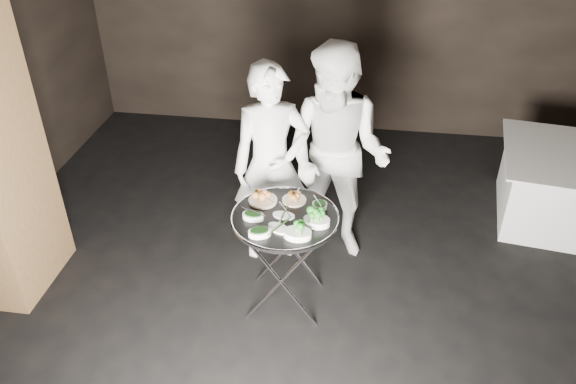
# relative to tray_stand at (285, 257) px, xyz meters

# --- Properties ---
(floor) EXTENTS (6.00, 7.00, 0.05)m
(floor) POSITION_rel_tray_stand_xyz_m (0.22, -0.33, -0.48)
(floor) COLOR black
(floor) RESTS_ON ground
(wall_back) EXTENTS (6.00, 0.05, 3.00)m
(wall_back) POSITION_rel_tray_stand_xyz_m (0.22, 3.19, 1.04)
(wall_back) COLOR black
(wall_back) RESTS_ON floor
(tray_stand) EXTENTS (0.56, 0.47, 0.82)m
(tray_stand) POSITION_rel_tray_stand_xyz_m (0.00, 0.00, 0.00)
(tray_stand) COLOR silver
(tray_stand) RESTS_ON floor
(serving_tray) EXTENTS (0.79, 0.79, 0.04)m
(serving_tray) POSITION_rel_tray_stand_xyz_m (-0.00, 0.00, 0.37)
(serving_tray) COLOR black
(serving_tray) RESTS_ON tray_stand
(potato_plate_a) EXTENTS (0.21, 0.21, 0.08)m
(potato_plate_a) POSITION_rel_tray_stand_xyz_m (-0.19, 0.17, 0.41)
(potato_plate_a) COLOR beige
(potato_plate_a) RESTS_ON serving_tray
(potato_plate_b) EXTENTS (0.18, 0.18, 0.07)m
(potato_plate_b) POSITION_rel_tray_stand_xyz_m (0.04, 0.21, 0.41)
(potato_plate_b) COLOR beige
(potato_plate_b) RESTS_ON serving_tray
(greens_bowl) EXTENTS (0.11, 0.11, 0.06)m
(greens_bowl) POSITION_rel_tray_stand_xyz_m (0.24, 0.14, 0.41)
(greens_bowl) COLOR white
(greens_bowl) RESTS_ON serving_tray
(asparagus_plate_a) EXTENTS (0.17, 0.11, 0.03)m
(asparagus_plate_a) POSITION_rel_tray_stand_xyz_m (-0.01, 0.00, 0.39)
(asparagus_plate_a) COLOR white
(asparagus_plate_a) RESTS_ON serving_tray
(asparagus_plate_b) EXTENTS (0.20, 0.17, 0.04)m
(asparagus_plate_b) POSITION_rel_tray_stand_xyz_m (-0.02, -0.16, 0.39)
(asparagus_plate_b) COLOR white
(asparagus_plate_b) RESTS_ON serving_tray
(spinach_bowl_a) EXTENTS (0.16, 0.11, 0.06)m
(spinach_bowl_a) POSITION_rel_tray_stand_xyz_m (-0.22, -0.06, 0.41)
(spinach_bowl_a) COLOR white
(spinach_bowl_a) RESTS_ON serving_tray
(spinach_bowl_b) EXTENTS (0.18, 0.15, 0.06)m
(spinach_bowl_b) POSITION_rel_tray_stand_xyz_m (-0.14, -0.24, 0.41)
(spinach_bowl_b) COLOR white
(spinach_bowl_b) RESTS_ON serving_tray
(broccoli_bowl_a) EXTENTS (0.20, 0.15, 0.08)m
(broccoli_bowl_a) POSITION_rel_tray_stand_xyz_m (0.23, -0.06, 0.41)
(broccoli_bowl_a) COLOR white
(broccoli_bowl_a) RESTS_ON serving_tray
(broccoli_bowl_b) EXTENTS (0.19, 0.14, 0.08)m
(broccoli_bowl_b) POSITION_rel_tray_stand_xyz_m (0.12, -0.22, 0.41)
(broccoli_bowl_b) COLOR white
(broccoli_bowl_b) RESTS_ON serving_tray
(serving_utensils) EXTENTS (0.60, 0.46, 0.01)m
(serving_utensils) POSITION_rel_tray_stand_xyz_m (0.02, 0.07, 0.43)
(serving_utensils) COLOR silver
(serving_utensils) RESTS_ON serving_tray
(waiter_left) EXTENTS (0.73, 0.59, 1.74)m
(waiter_left) POSITION_rel_tray_stand_xyz_m (-0.21, 0.64, 0.41)
(waiter_left) COLOR white
(waiter_left) RESTS_ON floor
(waiter_right) EXTENTS (1.08, 0.95, 1.87)m
(waiter_right) POSITION_rel_tray_stand_xyz_m (0.31, 0.76, 0.48)
(waiter_right) COLOR white
(waiter_right) RESTS_ON floor
(dining_table) EXTENTS (1.22, 1.22, 0.70)m
(dining_table) POSITION_rel_tray_stand_xyz_m (2.43, 1.50, -0.11)
(dining_table) COLOR white
(dining_table) RESTS_ON floor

